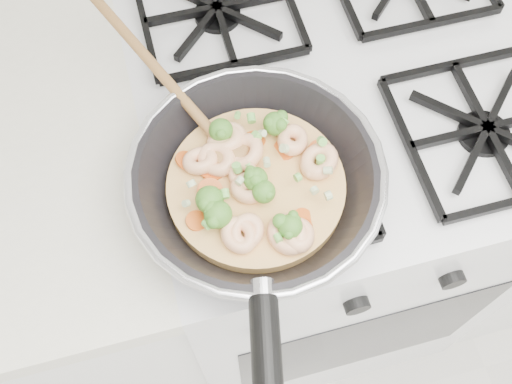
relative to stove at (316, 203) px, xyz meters
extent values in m
cube|color=white|center=(0.00, 0.00, -0.01)|extent=(0.60, 0.60, 0.90)
cube|color=black|center=(0.00, -0.30, -0.01)|extent=(0.48, 0.00, 0.40)
cube|color=black|center=(0.00, 0.00, 0.45)|extent=(0.56, 0.56, 0.02)
torus|color=silver|center=(-0.17, -0.17, 0.52)|extent=(0.31, 0.31, 0.01)
cylinder|color=black|center=(-0.22, -0.40, 0.52)|extent=(0.07, 0.18, 0.03)
cylinder|color=#E6B364|center=(-0.17, -0.17, 0.48)|extent=(0.22, 0.22, 0.02)
ellipsoid|color=olive|center=(-0.20, -0.12, 0.50)|extent=(0.06, 0.07, 0.02)
cylinder|color=olive|center=(-0.26, 0.01, 0.53)|extent=(0.13, 0.25, 0.06)
torus|color=#F2BE8F|center=(-0.23, -0.13, 0.50)|extent=(0.05, 0.05, 0.02)
torus|color=#F2BE8F|center=(-0.20, -0.23, 0.50)|extent=(0.07, 0.07, 0.02)
torus|color=#F2BE8F|center=(-0.21, -0.23, 0.50)|extent=(0.06, 0.06, 0.02)
torus|color=#F2BE8F|center=(-0.12, -0.13, 0.50)|extent=(0.06, 0.06, 0.03)
torus|color=#F2BE8F|center=(-0.09, -0.16, 0.50)|extent=(0.07, 0.08, 0.03)
torus|color=#F2BE8F|center=(-0.19, -0.16, 0.50)|extent=(0.05, 0.05, 0.03)
torus|color=#F2BE8F|center=(-0.15, -0.25, 0.50)|extent=(0.06, 0.06, 0.02)
torus|color=#F2BE8F|center=(-0.19, -0.18, 0.50)|extent=(0.06, 0.06, 0.03)
torus|color=#F2BE8F|center=(-0.21, -0.13, 0.50)|extent=(0.07, 0.07, 0.03)
torus|color=#F2BE8F|center=(-0.20, -0.11, 0.50)|extent=(0.05, 0.06, 0.03)
torus|color=#F2BE8F|center=(-0.19, -0.10, 0.50)|extent=(0.06, 0.06, 0.02)
torus|color=#F2BE8F|center=(-0.16, -0.24, 0.50)|extent=(0.07, 0.07, 0.03)
torus|color=#F2BE8F|center=(-0.18, -0.13, 0.50)|extent=(0.08, 0.08, 0.03)
ellipsoid|color=#4D8A2D|center=(-0.13, -0.10, 0.51)|extent=(0.04, 0.04, 0.03)
ellipsoid|color=#4D8A2D|center=(-0.23, -0.21, 0.51)|extent=(0.04, 0.04, 0.03)
ellipsoid|color=#4D8A2D|center=(-0.23, -0.18, 0.51)|extent=(0.04, 0.04, 0.03)
ellipsoid|color=#4D8A2D|center=(-0.17, -0.19, 0.51)|extent=(0.04, 0.04, 0.03)
ellipsoid|color=#4D8A2D|center=(-0.15, -0.24, 0.51)|extent=(0.04, 0.04, 0.03)
ellipsoid|color=#4D8A2D|center=(-0.20, -0.10, 0.51)|extent=(0.04, 0.04, 0.03)
ellipsoid|color=#4D8A2D|center=(-0.18, -0.17, 0.51)|extent=(0.04, 0.04, 0.03)
cylinder|color=#D75B1B|center=(-0.09, -0.14, 0.50)|extent=(0.04, 0.04, 0.01)
cylinder|color=#D75B1B|center=(-0.16, -0.11, 0.50)|extent=(0.03, 0.03, 0.01)
cylinder|color=#D75B1B|center=(-0.22, -0.14, 0.50)|extent=(0.03, 0.03, 0.01)
cylinder|color=#D75B1B|center=(-0.14, -0.24, 0.50)|extent=(0.03, 0.03, 0.01)
cylinder|color=#D75B1B|center=(-0.19, -0.12, 0.50)|extent=(0.04, 0.04, 0.01)
cylinder|color=#D75B1B|center=(-0.25, -0.12, 0.50)|extent=(0.04, 0.04, 0.01)
cylinder|color=#D75B1B|center=(-0.26, -0.20, 0.50)|extent=(0.03, 0.03, 0.01)
cylinder|color=#D75B1B|center=(-0.13, -0.23, 0.50)|extent=(0.03, 0.03, 0.01)
cylinder|color=#D75B1B|center=(-0.18, -0.17, 0.50)|extent=(0.04, 0.04, 0.01)
cylinder|color=#D75B1B|center=(-0.18, -0.11, 0.50)|extent=(0.04, 0.04, 0.01)
cylinder|color=#D75B1B|center=(-0.23, -0.16, 0.50)|extent=(0.04, 0.04, 0.01)
cylinder|color=#D75B1B|center=(-0.13, -0.13, 0.50)|extent=(0.04, 0.04, 0.01)
cylinder|color=#6EBC4B|center=(-0.16, -0.09, 0.52)|extent=(0.01, 0.01, 0.01)
cylinder|color=#B7CA8E|center=(-0.16, -0.15, 0.51)|extent=(0.01, 0.01, 0.01)
cylinder|color=#6EBC4B|center=(-0.24, -0.20, 0.52)|extent=(0.01, 0.01, 0.01)
cylinder|color=#6EBC4B|center=(-0.09, -0.15, 0.52)|extent=(0.01, 0.01, 0.01)
cylinder|color=#6EBC4B|center=(-0.13, -0.18, 0.52)|extent=(0.01, 0.01, 0.01)
cylinder|color=#6EBC4B|center=(-0.16, -0.11, 0.51)|extent=(0.01, 0.01, 0.01)
cylinder|color=#6EBC4B|center=(-0.12, -0.11, 0.52)|extent=(0.01, 0.01, 0.01)
cylinder|color=#6EBC4B|center=(-0.19, -0.15, 0.52)|extent=(0.01, 0.01, 0.01)
cylinder|color=#6EBC4B|center=(-0.09, -0.17, 0.51)|extent=(0.01, 0.01, 0.01)
cylinder|color=#6EBC4B|center=(-0.18, -0.15, 0.51)|extent=(0.01, 0.01, 0.01)
cylinder|color=#B7CA8E|center=(-0.15, -0.11, 0.52)|extent=(0.01, 0.01, 0.01)
cylinder|color=#6EBC4B|center=(-0.17, -0.25, 0.51)|extent=(0.01, 0.01, 0.01)
cylinder|color=#B7CA8E|center=(-0.26, -0.18, 0.51)|extent=(0.01, 0.01, 0.01)
cylinder|color=#B7CA8E|center=(-0.11, -0.20, 0.52)|extent=(0.01, 0.01, 0.01)
cylinder|color=#B7CA8E|center=(-0.10, -0.22, 0.52)|extent=(0.01, 0.01, 0.01)
cylinder|color=#6EBC4B|center=(-0.17, -0.08, 0.51)|extent=(0.01, 0.01, 0.01)
cylinder|color=#B7CA8E|center=(-0.20, -0.17, 0.52)|extent=(0.01, 0.01, 0.01)
cylinder|color=#6EBC4B|center=(-0.22, -0.18, 0.52)|extent=(0.01, 0.01, 0.01)
cylinder|color=#6EBC4B|center=(-0.24, -0.21, 0.51)|extent=(0.01, 0.01, 0.01)
cylinder|color=#6EBC4B|center=(-0.24, -0.20, 0.52)|extent=(0.01, 0.01, 0.01)
cylinder|color=#B7CA8E|center=(-0.09, -0.18, 0.52)|extent=(0.01, 0.01, 0.01)
cylinder|color=#B7CA8E|center=(-0.13, -0.14, 0.51)|extent=(0.01, 0.01, 0.01)
cylinder|color=#B7CA8E|center=(-0.25, -0.16, 0.52)|extent=(0.01, 0.01, 0.01)
cylinder|color=#B7CA8E|center=(-0.17, -0.18, 0.51)|extent=(0.01, 0.01, 0.01)
camera|label=1|loc=(-0.26, -0.49, 1.14)|focal=42.04mm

